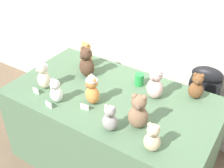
# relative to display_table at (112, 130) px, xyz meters

# --- Properties ---
(wall_back) EXTENTS (7.00, 0.08, 2.60)m
(wall_back) POSITION_rel_display_table_xyz_m (0.00, 0.75, 0.90)
(wall_back) COLOR silver
(wall_back) RESTS_ON ground_plane
(display_table) EXTENTS (1.79, 1.00, 0.80)m
(display_table) POSITION_rel_display_table_xyz_m (0.00, 0.00, 0.00)
(display_table) COLOR #4C6B4C
(display_table) RESTS_ON ground_plane
(instrument_case) EXTENTS (0.29, 0.15, 0.96)m
(instrument_case) POSITION_rel_display_table_xyz_m (0.61, 0.63, 0.09)
(instrument_case) COLOR black
(instrument_case) RESTS_ON ground_plane
(teddy_bear_ginger) EXTENTS (0.16, 0.15, 0.28)m
(teddy_bear_ginger) POSITION_rel_display_table_xyz_m (-0.08, -0.17, 0.54)
(teddy_bear_ginger) COLOR #D17F3D
(teddy_bear_ginger) RESTS_ON display_table
(teddy_bear_chestnut) EXTENTS (0.14, 0.13, 0.24)m
(teddy_bear_chestnut) POSITION_rel_display_table_xyz_m (0.60, 0.35, 0.51)
(teddy_bear_chestnut) COLOR brown
(teddy_bear_chestnut) RESTS_ON display_table
(teddy_bear_sand) EXTENTS (0.12, 0.11, 0.23)m
(teddy_bear_sand) POSITION_rel_display_table_xyz_m (0.55, -0.37, 0.50)
(teddy_bear_sand) COLOR #CCB78E
(teddy_bear_sand) RESTS_ON display_table
(teddy_bear_cream) EXTENTS (0.16, 0.15, 0.29)m
(teddy_bear_cream) POSITION_rel_display_table_xyz_m (-0.57, -0.22, 0.54)
(teddy_bear_cream) COLOR beige
(teddy_bear_cream) RESTS_ON display_table
(teddy_bear_ash) EXTENTS (0.13, 0.12, 0.22)m
(teddy_bear_ash) POSITION_rel_display_table_xyz_m (0.21, -0.36, 0.50)
(teddy_bear_ash) COLOR gray
(teddy_bear_ash) RESTS_ON display_table
(teddy_bear_caramel) EXTENTS (0.16, 0.14, 0.26)m
(teddy_bear_caramel) POSITION_rel_display_table_xyz_m (-0.49, 0.29, 0.52)
(teddy_bear_caramel) COLOR #B27A42
(teddy_bear_caramel) RESTS_ON display_table
(teddy_bear_mocha) EXTENTS (0.18, 0.17, 0.29)m
(teddy_bear_mocha) POSITION_rel_display_table_xyz_m (0.37, -0.22, 0.53)
(teddy_bear_mocha) COLOR #7F6047
(teddy_bear_mocha) RESTS_ON display_table
(teddy_bear_blush) EXTENTS (0.17, 0.16, 0.32)m
(teddy_bear_blush) POSITION_rel_display_table_xyz_m (0.31, 0.17, 0.56)
(teddy_bear_blush) COLOR beige
(teddy_bear_blush) RESTS_ON display_table
(teddy_bear_snow) EXTENTS (0.11, 0.10, 0.22)m
(teddy_bear_snow) POSITION_rel_display_table_xyz_m (-0.34, -0.31, 0.50)
(teddy_bear_snow) COLOR white
(teddy_bear_snow) RESTS_ON display_table
(teddy_bear_cocoa) EXTENTS (0.17, 0.15, 0.30)m
(teddy_bear_cocoa) POSITION_rel_display_table_xyz_m (-0.37, 0.14, 0.54)
(teddy_bear_cocoa) COLOR #4C3323
(teddy_bear_cocoa) RESTS_ON display_table
(party_cup_green) EXTENTS (0.08, 0.08, 0.11)m
(party_cup_green) POSITION_rel_display_table_xyz_m (0.12, 0.27, 0.45)
(party_cup_green) COLOR #238C3D
(party_cup_green) RESTS_ON display_table
(name_card_front_left) EXTENTS (0.07, 0.02, 0.05)m
(name_card_front_left) POSITION_rel_display_table_xyz_m (-0.34, -0.41, 0.42)
(name_card_front_left) COLOR white
(name_card_front_left) RESTS_ON display_table
(name_card_front_middle) EXTENTS (0.07, 0.02, 0.05)m
(name_card_front_middle) POSITION_rel_display_table_xyz_m (-0.08, -0.28, 0.42)
(name_card_front_middle) COLOR white
(name_card_front_middle) RESTS_ON display_table
(name_card_front_right) EXTENTS (0.07, 0.02, 0.05)m
(name_card_front_right) POSITION_rel_display_table_xyz_m (-0.57, -0.33, 0.42)
(name_card_front_right) COLOR white
(name_card_front_right) RESTS_ON display_table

